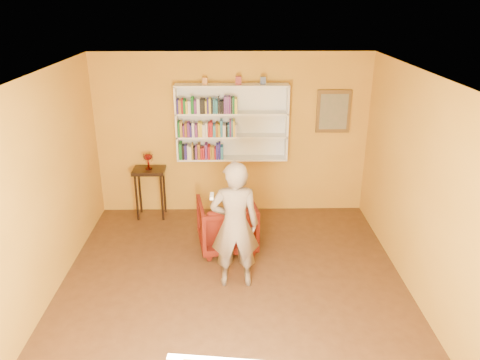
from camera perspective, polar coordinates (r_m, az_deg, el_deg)
name	(u,v)px	position (r m, az deg, el deg)	size (l,w,h in m)	color
room_shell	(233,221)	(5.57, -0.91, -5.06)	(5.30, 5.80, 2.88)	#452A16
bookshelf	(232,122)	(7.63, -0.99, 7.07)	(1.80, 0.29, 1.23)	white
books_row_lower	(201,152)	(7.67, -4.81, 3.47)	(0.72, 0.19, 0.27)	#166524
books_row_middle	(208,129)	(7.56, -3.90, 6.21)	(0.93, 0.19, 0.27)	#166524
books_row_upper	(208,106)	(7.46, -3.95, 9.02)	(0.94, 0.18, 0.27)	navy
ornament_left	(205,81)	(7.44, -4.30, 11.94)	(0.08, 0.08, 0.11)	#CC7F3A
ornament_centre	(238,80)	(7.42, -0.20, 12.06)	(0.09, 0.09, 0.12)	maroon
ornament_right	(263,80)	(7.44, 2.82, 12.02)	(0.08, 0.08, 0.12)	#4C5980
framed_painting	(333,112)	(7.81, 11.33, 8.19)	(0.55, 0.05, 0.70)	brown
console_table	(150,177)	(7.87, -10.97, 0.32)	(0.52, 0.40, 0.85)	black
ruby_lustre	(148,158)	(7.76, -11.15, 2.61)	(0.16, 0.16, 0.26)	maroon
armchair	(227,224)	(6.89, -1.61, -5.43)	(0.81, 0.83, 0.76)	#4D0905
person	(235,225)	(5.85, -0.64, -5.56)	(0.62, 0.40, 1.69)	#736354
game_remote	(212,196)	(5.30, -3.45, -1.97)	(0.04, 0.15, 0.04)	silver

